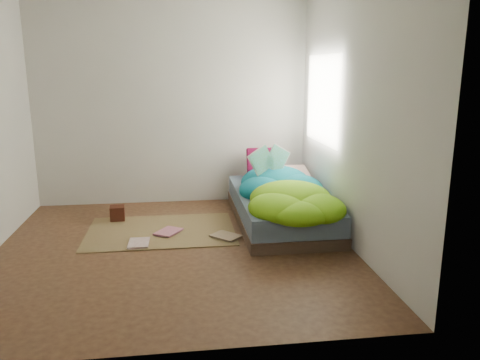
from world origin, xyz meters
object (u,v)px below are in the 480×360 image
(wooden_box, at_px, (117,213))
(floor_book_b, at_px, (160,231))
(pillow_magenta, at_px, (263,164))
(floor_book_a, at_px, (128,244))
(open_book, at_px, (270,151))
(bed, at_px, (280,208))

(wooden_box, relative_size, floor_book_b, 0.57)
(pillow_magenta, height_order, floor_book_a, pillow_magenta)
(open_book, relative_size, floor_book_b, 1.54)
(bed, xyz_separation_m, wooden_box, (-1.89, 0.28, -0.07))
(pillow_magenta, distance_m, wooden_box, 1.93)
(pillow_magenta, bearing_deg, open_book, -92.54)
(open_book, xyz_separation_m, wooden_box, (-1.78, 0.14, -0.72))
(bed, distance_m, pillow_magenta, 0.85)
(bed, xyz_separation_m, floor_book_a, (-1.69, -0.56, -0.15))
(wooden_box, bearing_deg, open_book, -4.63)
(pillow_magenta, bearing_deg, bed, -84.11)
(wooden_box, xyz_separation_m, floor_book_b, (0.51, -0.49, -0.07))
(wooden_box, xyz_separation_m, floor_book_a, (0.20, -0.84, -0.07))
(floor_book_b, bearing_deg, wooden_box, 168.98)
(bed, height_order, open_book, open_book)
(bed, distance_m, floor_book_a, 1.78)
(open_book, bearing_deg, floor_book_a, -175.90)
(bed, height_order, floor_book_b, bed)
(wooden_box, height_order, floor_book_a, wooden_box)
(open_book, relative_size, floor_book_a, 1.56)
(open_book, distance_m, floor_book_a, 1.90)
(bed, relative_size, floor_book_b, 6.96)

